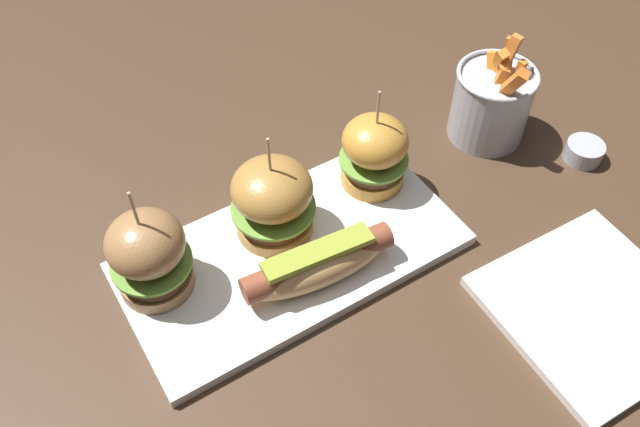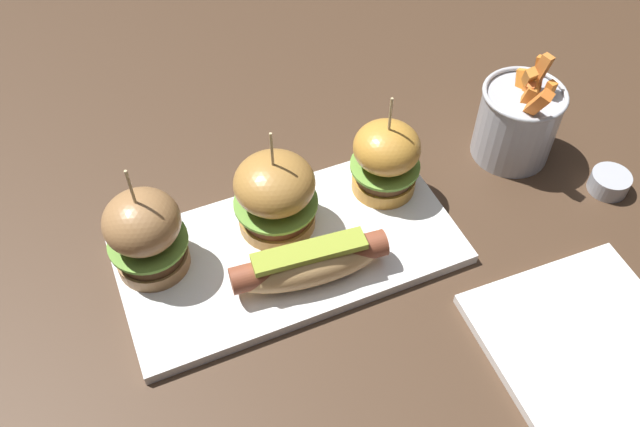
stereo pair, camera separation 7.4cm
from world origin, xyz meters
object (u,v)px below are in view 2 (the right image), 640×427
(hot_dog, at_px, (310,263))
(slider_center, at_px, (272,195))
(slider_left, at_px, (145,234))
(fries_bucket, at_px, (518,121))
(platter_main, at_px, (289,250))
(side_plate, at_px, (586,345))
(sauce_ramekin, at_px, (610,182))
(slider_right, at_px, (386,159))

(hot_dog, xyz_separation_m, slider_center, (-0.01, 0.09, 0.03))
(slider_left, bearing_deg, fries_bucket, 0.64)
(platter_main, relative_size, hot_dog, 2.20)
(hot_dog, bearing_deg, side_plate, -39.03)
(platter_main, relative_size, slider_left, 2.58)
(hot_dog, distance_m, sauce_ramekin, 0.40)
(sauce_ramekin, relative_size, side_plate, 0.24)
(slider_left, bearing_deg, side_plate, -35.40)
(sauce_ramekin, bearing_deg, slider_right, 158.46)
(platter_main, distance_m, slider_right, 0.16)
(slider_center, xyz_separation_m, side_plate, (0.24, -0.27, -0.06))
(hot_dog, height_order, slider_left, slider_left)
(platter_main, relative_size, fries_bucket, 2.64)
(slider_center, bearing_deg, sauce_ramekin, -13.91)
(hot_dog, height_order, slider_right, slider_right)
(slider_right, xyz_separation_m, side_plate, (0.10, -0.28, -0.06))
(slider_center, bearing_deg, slider_right, 1.18)
(slider_left, xyz_separation_m, fries_bucket, (0.48, 0.01, -0.01))
(platter_main, height_order, sauce_ramekin, sauce_ramekin)
(slider_left, bearing_deg, platter_main, -14.15)
(slider_right, xyz_separation_m, fries_bucket, (0.19, 0.00, -0.01))
(slider_right, bearing_deg, sauce_ramekin, -21.54)
(platter_main, bearing_deg, side_plate, -44.87)
(sauce_ramekin, distance_m, side_plate, 0.24)
(slider_right, height_order, sauce_ramekin, slider_right)
(platter_main, distance_m, fries_bucket, 0.34)
(sauce_ramekin, bearing_deg, fries_bucket, 125.43)
(fries_bucket, xyz_separation_m, sauce_ramekin, (0.08, -0.11, -0.04))
(fries_bucket, bearing_deg, slider_left, -179.36)
(slider_left, bearing_deg, slider_center, 0.30)
(hot_dog, height_order, fries_bucket, fries_bucket)
(slider_center, bearing_deg, platter_main, -84.10)
(slider_center, distance_m, sauce_ramekin, 0.42)
(platter_main, height_order, slider_left, slider_left)
(slider_right, distance_m, side_plate, 0.30)
(side_plate, bearing_deg, hot_dog, 140.97)
(hot_dog, distance_m, side_plate, 0.30)
(slider_center, distance_m, slider_right, 0.14)
(hot_dog, bearing_deg, slider_right, 33.48)
(slider_right, relative_size, fries_bucket, 0.96)
(hot_dog, bearing_deg, slider_left, 150.79)
(slider_center, bearing_deg, hot_dog, -83.72)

